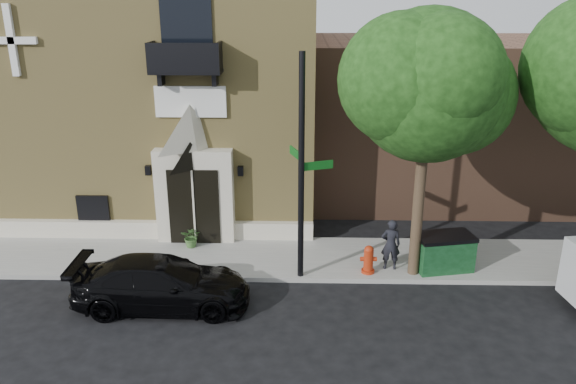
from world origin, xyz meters
The scene contains 11 objects.
ground centered at (0.00, 0.00, 0.00)m, with size 120.00×120.00×0.00m, color black.
sidewalk centered at (1.00, 1.50, 0.07)m, with size 42.00×3.00×0.15m, color gray.
church centered at (-2.99, 7.95, 4.63)m, with size 12.20×11.01×9.30m.
neighbour_building centered at (12.00, 9.00, 3.20)m, with size 18.00×8.00×6.40m, color brown.
street_tree_left centered at (6.03, 0.35, 5.87)m, with size 4.97×4.38×7.77m.
black_sedan centered at (-1.22, -1.39, 0.70)m, with size 1.96×4.81×1.40m, color black.
street_sign centered at (2.59, 0.23, 3.47)m, with size 1.26×1.00×6.61m.
fire_hydrant centered at (4.63, 0.44, 0.59)m, with size 0.50×0.40×0.89m.
dumpster centered at (6.96, 0.75, 0.72)m, with size 1.88×1.30×1.13m.
planter centered at (-1.07, 2.14, 0.51)m, with size 0.65×0.56×0.72m, color #416C32.
pedestrian_near centered at (5.32, 0.72, 0.96)m, with size 0.59×0.39×1.62m, color black.
Camera 1 is at (2.56, -14.93, 8.18)m, focal length 35.00 mm.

